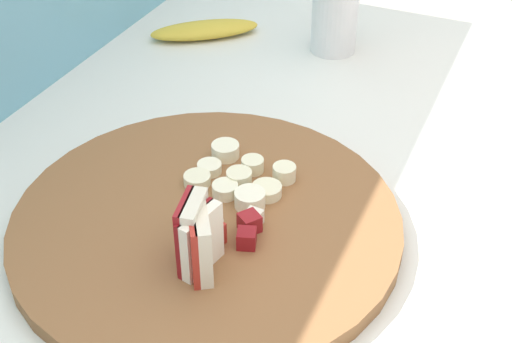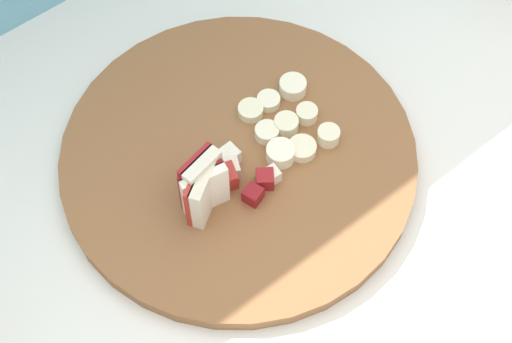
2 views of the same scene
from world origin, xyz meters
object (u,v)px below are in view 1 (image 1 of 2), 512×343
apple_wedge_fan (196,239)px  banana_peel (205,30)px  cutting_board (206,223)px  apple_dice_pile (222,227)px  small_jar (336,1)px  banana_slice_rows (240,177)px

apple_wedge_fan → banana_peel: size_ratio=0.43×
cutting_board → apple_dice_pile: apple_dice_pile is taller
apple_wedge_fan → small_jar: bearing=4.4°
banana_slice_rows → cutting_board: bearing=172.9°
cutting_board → apple_dice_pile: bearing=-124.6°
apple_wedge_fan → banana_peel: bearing=26.6°
apple_wedge_fan → banana_peel: 0.47m
apple_dice_pile → banana_slice_rows: 0.08m
banana_peel → small_jar: 0.19m
apple_dice_pile → apple_wedge_fan: bearing=176.1°
apple_wedge_fan → small_jar: (0.46, 0.04, 0.02)m
banana_slice_rows → small_jar: size_ratio=0.69×
banana_slice_rows → small_jar: small_jar is taller
small_jar → apple_dice_pile: bearing=-174.7°
cutting_board → banana_peel: banana_peel is taller
apple_wedge_fan → apple_dice_pile: apple_wedge_fan is taller
banana_peel → small_jar: size_ratio=1.08×
cutting_board → apple_wedge_fan: apple_wedge_fan is taller
apple_dice_pile → banana_slice_rows: apple_dice_pile is taller
cutting_board → small_jar: (0.40, 0.01, 0.06)m
apple_dice_pile → banana_peel: size_ratio=0.45×
apple_wedge_fan → small_jar: size_ratio=0.46×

